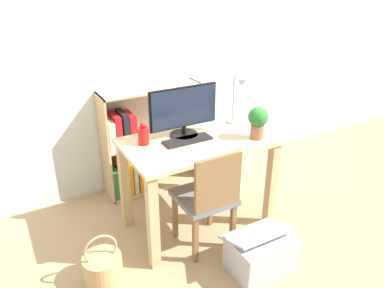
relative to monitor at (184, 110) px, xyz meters
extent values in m
plane|color=tan|center=(0.06, -0.12, -0.99)|extent=(10.00, 10.00, 0.00)
cube|color=silver|center=(0.06, 0.80, 0.31)|extent=(8.00, 0.05, 2.60)
cube|color=#D8BC8C|center=(0.06, -0.12, -0.23)|extent=(1.15, 0.68, 0.03)
cube|color=tan|center=(-0.46, -0.41, -0.61)|extent=(0.07, 0.07, 0.74)
cube|color=tan|center=(0.58, -0.41, -0.61)|extent=(0.07, 0.07, 0.74)
cube|color=tan|center=(-0.46, 0.16, -0.61)|extent=(0.07, 0.07, 0.74)
cube|color=tan|center=(0.58, 0.16, -0.61)|extent=(0.07, 0.07, 0.74)
cylinder|color=black|center=(0.00, 0.00, -0.20)|extent=(0.22, 0.22, 0.02)
cylinder|color=black|center=(0.00, 0.00, -0.16)|extent=(0.04, 0.04, 0.07)
cube|color=black|center=(0.00, 0.00, 0.02)|extent=(0.56, 0.02, 0.32)
cube|color=#192338|center=(0.00, 0.00, 0.02)|extent=(0.54, 0.03, 0.29)
cube|color=black|center=(-0.03, -0.11, -0.20)|extent=(0.37, 0.13, 0.02)
cylinder|color=red|center=(-0.33, 0.00, -0.15)|extent=(0.08, 0.08, 0.13)
sphere|color=red|center=(-0.33, 0.00, -0.06)|extent=(0.05, 0.05, 0.05)
cylinder|color=#B7B7BC|center=(0.48, 0.04, -0.20)|extent=(0.10, 0.10, 0.02)
cylinder|color=#B7B7BC|center=(0.48, 0.04, 0.00)|extent=(0.02, 0.02, 0.37)
cylinder|color=#B7B7BC|center=(0.48, -0.01, 0.18)|extent=(0.01, 0.10, 0.01)
cone|color=#B7B7BC|center=(0.48, -0.06, 0.16)|extent=(0.08, 0.08, 0.06)
cylinder|color=#9E6647|center=(0.47, -0.31, -0.16)|extent=(0.10, 0.10, 0.11)
sphere|color=#2D7A33|center=(0.47, -0.31, -0.04)|extent=(0.15, 0.15, 0.15)
cube|color=slate|center=(-0.02, -0.35, -0.57)|extent=(0.40, 0.40, 0.04)
cube|color=brown|center=(-0.02, -0.53, -0.35)|extent=(0.36, 0.03, 0.40)
cube|color=brown|center=(-0.18, -0.51, -0.79)|extent=(0.04, 0.04, 0.39)
cube|color=brown|center=(0.14, -0.51, -0.79)|extent=(0.04, 0.04, 0.39)
cube|color=brown|center=(-0.18, -0.19, -0.79)|extent=(0.04, 0.04, 0.39)
cube|color=brown|center=(0.14, -0.19, -0.79)|extent=(0.04, 0.04, 0.39)
cube|color=tan|center=(-0.46, 0.62, -0.49)|extent=(0.02, 0.28, 0.99)
cube|color=tan|center=(0.46, 0.62, -0.49)|extent=(0.02, 0.28, 0.99)
cube|color=tan|center=(0.00, 0.62, -0.98)|extent=(0.95, 0.28, 0.02)
cube|color=tan|center=(0.00, 0.62, 0.00)|extent=(0.95, 0.28, 0.02)
cube|color=tan|center=(0.00, 0.62, -0.49)|extent=(0.91, 0.28, 0.02)
cube|color=#2D7F38|center=(-0.41, 0.62, -0.83)|extent=(0.06, 0.24, 0.28)
cube|color=orange|center=(-0.34, 0.62, -0.78)|extent=(0.06, 0.24, 0.37)
cube|color=orange|center=(-0.28, 0.62, -0.76)|extent=(0.04, 0.24, 0.42)
cube|color=beige|center=(-0.23, 0.62, -0.79)|extent=(0.04, 0.24, 0.35)
cube|color=orange|center=(-0.17, 0.62, -0.75)|extent=(0.06, 0.24, 0.43)
cube|color=navy|center=(-0.11, 0.62, -0.79)|extent=(0.04, 0.24, 0.36)
cube|color=beige|center=(-0.42, 0.62, -0.35)|extent=(0.06, 0.24, 0.27)
cube|color=red|center=(-0.35, 0.62, -0.33)|extent=(0.06, 0.24, 0.30)
cube|color=black|center=(-0.29, 0.62, -0.32)|extent=(0.05, 0.24, 0.32)
cube|color=red|center=(-0.22, 0.62, -0.33)|extent=(0.06, 0.24, 0.29)
cylinder|color=tan|center=(-0.82, -0.37, -0.89)|extent=(0.26, 0.26, 0.20)
torus|color=tan|center=(-0.82, -0.37, -0.72)|extent=(0.23, 0.02, 0.23)
cube|color=#B2B2B7|center=(0.18, -0.80, -0.85)|extent=(0.44, 0.31, 0.26)
cube|color=#B2B2B7|center=(0.18, -0.74, -0.71)|extent=(0.44, 0.30, 0.12)
camera|label=1|loc=(-1.24, -2.36, 0.97)|focal=35.00mm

